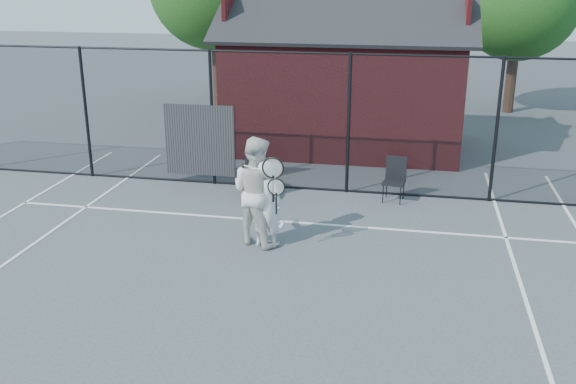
% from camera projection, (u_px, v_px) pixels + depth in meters
% --- Properties ---
extents(ground, '(80.00, 80.00, 0.00)m').
position_uv_depth(ground, '(243.00, 295.00, 9.54)').
color(ground, '#45484F').
rests_on(ground, ground).
extents(court_lines, '(11.02, 18.00, 0.01)m').
position_uv_depth(court_lines, '(217.00, 342.00, 8.31)').
color(court_lines, white).
rests_on(court_lines, ground).
extents(fence, '(22.04, 3.00, 3.00)m').
position_uv_depth(fence, '(288.00, 124.00, 13.77)').
color(fence, black).
rests_on(fence, ground).
extents(clubhouse, '(6.50, 4.36, 4.19)m').
position_uv_depth(clubhouse, '(346.00, 87.00, 17.28)').
color(clubhouse, maroon).
rests_on(clubhouse, ground).
extents(player_front, '(0.70, 0.51, 1.56)m').
position_uv_depth(player_front, '(265.00, 204.00, 11.00)').
color(player_front, silver).
rests_on(player_front, ground).
extents(player_back, '(1.15, 1.05, 1.93)m').
position_uv_depth(player_back, '(256.00, 191.00, 11.08)').
color(player_back, silver).
rests_on(player_back, ground).
extents(chair_left, '(0.46, 0.48, 0.89)m').
position_uv_depth(chair_left, '(254.00, 180.00, 13.36)').
color(chair_left, black).
rests_on(chair_left, ground).
extents(chair_right, '(0.50, 0.51, 0.90)m').
position_uv_depth(chair_right, '(394.00, 181.00, 13.29)').
color(chair_right, black).
rests_on(chair_right, ground).
extents(waste_bin, '(0.49, 0.49, 0.64)m').
position_uv_depth(waste_bin, '(253.00, 178.00, 13.86)').
color(waste_bin, black).
rests_on(waste_bin, ground).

